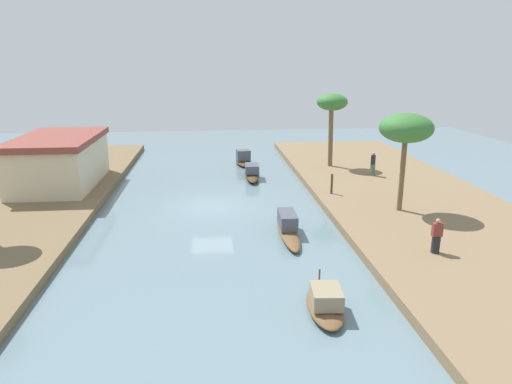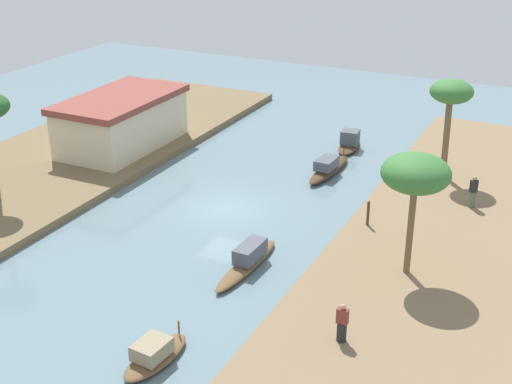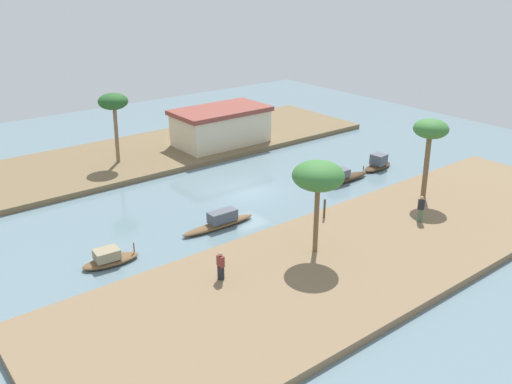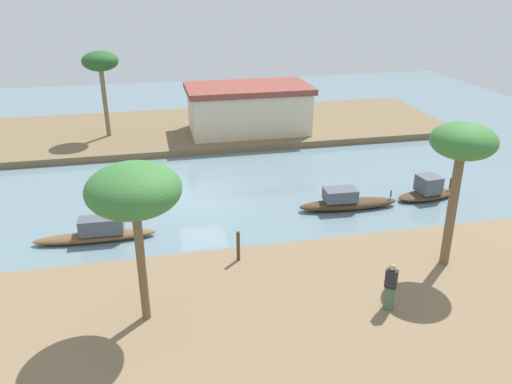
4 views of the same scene
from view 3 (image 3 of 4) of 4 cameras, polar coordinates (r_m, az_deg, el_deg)
The scene contains 14 objects.
river_water at distance 40.57m, azimuth -0.98°, elevation 0.10°, with size 63.40×63.40×0.00m, color slate.
riverbank_left at distance 32.58m, azimuth 11.96°, elevation -5.87°, with size 39.33×10.98×0.44m, color #846B4C.
riverbank_right at distance 50.06m, azimuth -9.35°, elevation 4.44°, with size 39.33×10.98×0.44m, color brown.
sampan_open_hull at distance 46.12m, azimuth 12.67°, elevation 2.91°, with size 3.38×1.55×1.25m.
sampan_foreground at distance 31.71m, azimuth -15.12°, elevation -6.76°, with size 3.30×1.50×0.94m.
sampan_near_left_bank at distance 42.64m, azimuth 8.98°, elevation 1.51°, with size 5.11×1.28×1.10m.
sampan_downstream_large at distance 34.87m, azimuth -3.80°, elevation -3.11°, with size 5.29×1.03×1.09m.
person_on_near_bank at distance 36.01m, azimuth 16.87°, elevation -1.88°, with size 0.51×0.51×1.73m.
person_by_mooring at distance 28.32m, azimuth -3.72°, elevation -7.91°, with size 0.36×0.43×1.56m.
mooring_post at distance 35.30m, azimuth 7.19°, elevation -1.72°, with size 0.14×0.14×1.26m, color #4C3823.
palm_tree_left_near at distance 29.53m, azimuth 6.55°, elevation 1.60°, with size 2.86×2.86×5.38m.
palm_tree_left_far at distance 38.60m, azimuth 17.85°, elevation 6.05°, with size 2.36×2.36×5.64m.
palm_tree_right_tall at distance 45.41m, azimuth -14.75°, elevation 8.98°, with size 2.39×2.39×5.81m.
riverside_building at distance 50.10m, azimuth -3.71°, elevation 6.95°, with size 8.65×4.89×3.28m.
Camera 3 is at (-22.58, -30.01, 15.35)m, focal length 38.14 mm.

